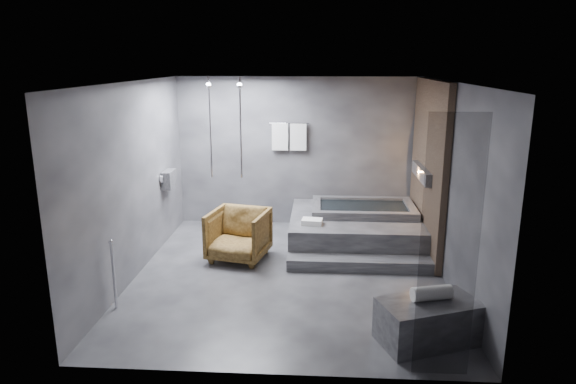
{
  "coord_description": "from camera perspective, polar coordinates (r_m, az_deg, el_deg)",
  "views": [
    {
      "loc": [
        0.42,
        -7.05,
        3.09
      ],
      "look_at": [
        -0.04,
        0.3,
        1.19
      ],
      "focal_mm": 32.0,
      "sensor_mm": 36.0,
      "label": 1
    }
  ],
  "objects": [
    {
      "name": "driftwood_chair",
      "position": [
        8.19,
        -5.52,
        -4.76
      ],
      "size": [
        1.03,
        1.05,
        0.81
      ],
      "primitive_type": "imported",
      "rotation": [
        0.0,
        0.0,
        -0.21
      ],
      "color": "#402A10",
      "rests_on": "ground"
    },
    {
      "name": "rolled_towel",
      "position": [
        6.04,
        15.66,
        -10.77
      ],
      "size": [
        0.48,
        0.27,
        0.16
      ],
      "primitive_type": "cylinder",
      "rotation": [
        0.0,
        1.57,
        0.25
      ],
      "color": "white",
      "rests_on": "concrete_bench"
    },
    {
      "name": "tub_step",
      "position": [
        7.94,
        7.92,
        -7.89
      ],
      "size": [
        2.2,
        0.36,
        0.18
      ],
      "primitive_type": "cube",
      "color": "#303032",
      "rests_on": "ground"
    },
    {
      "name": "tub_deck",
      "position": [
        8.99,
        7.42,
        -4.08
      ],
      "size": [
        2.2,
        2.0,
        0.5
      ],
      "primitive_type": "cube",
      "color": "#303032",
      "rests_on": "ground"
    },
    {
      "name": "room",
      "position": [
        7.42,
        3.32,
        3.89
      ],
      "size": [
        5.0,
        5.04,
        2.82
      ],
      "color": "#2B2B2D",
      "rests_on": "ground"
    },
    {
      "name": "concrete_bench",
      "position": [
        6.14,
        15.32,
        -13.72
      ],
      "size": [
        1.23,
        0.95,
        0.49
      ],
      "primitive_type": "cube",
      "rotation": [
        0.0,
        0.0,
        0.36
      ],
      "color": "#2D2C2F",
      "rests_on": "ground"
    },
    {
      "name": "deck_towel",
      "position": [
        8.35,
        2.69,
        -3.31
      ],
      "size": [
        0.35,
        0.27,
        0.09
      ],
      "primitive_type": "cube",
      "rotation": [
        0.0,
        0.0,
        -0.1
      ],
      "color": "white",
      "rests_on": "tub_deck"
    }
  ]
}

